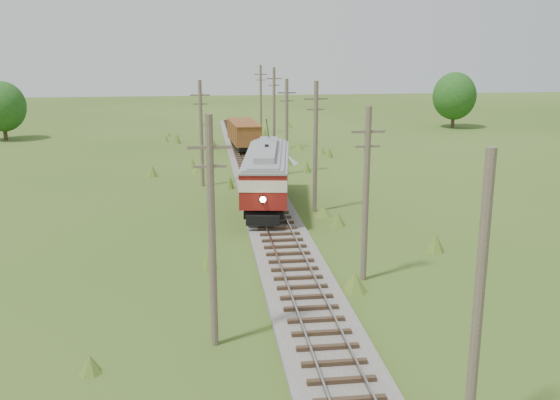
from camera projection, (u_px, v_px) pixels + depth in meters
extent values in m
cube|color=#605B54|center=(265.00, 201.00, 46.02)|extent=(3.60, 96.00, 0.25)
cube|color=#726659|center=(255.00, 196.00, 45.84)|extent=(0.08, 96.00, 0.17)
cube|color=#726659|center=(274.00, 196.00, 46.02)|extent=(0.08, 96.00, 0.17)
cube|color=#2D2116|center=(265.00, 198.00, 45.97)|extent=(2.40, 96.00, 0.16)
cube|color=black|center=(267.00, 194.00, 44.18)|extent=(4.11, 11.78, 0.47)
cube|color=maroon|center=(267.00, 180.00, 43.93)|extent=(4.69, 12.83, 1.15)
cube|color=beige|center=(267.00, 166.00, 43.70)|extent=(4.73, 12.90, 0.73)
cube|color=black|center=(267.00, 166.00, 43.70)|extent=(4.68, 12.35, 0.57)
cube|color=maroon|center=(267.00, 159.00, 43.57)|extent=(4.69, 12.83, 0.31)
cube|color=gray|center=(267.00, 154.00, 43.48)|extent=(4.77, 12.97, 0.40)
cube|color=gray|center=(267.00, 149.00, 43.40)|extent=(2.65, 9.50, 0.42)
sphere|color=#FFF2BF|center=(263.00, 199.00, 37.73)|extent=(0.38, 0.38, 0.38)
cylinder|color=black|center=(268.00, 129.00, 44.93)|extent=(0.76, 4.83, 2.02)
cylinder|color=black|center=(252.00, 212.00, 39.61)|extent=(0.24, 0.85, 0.84)
cylinder|color=black|center=(276.00, 212.00, 39.58)|extent=(0.24, 0.85, 0.84)
cylinder|color=black|center=(259.00, 180.00, 48.81)|extent=(0.24, 0.85, 0.84)
cylinder|color=black|center=(279.00, 180.00, 48.78)|extent=(0.24, 0.85, 0.84)
cube|color=black|center=(244.00, 144.00, 66.74)|extent=(2.59, 7.33, 0.50)
cube|color=brown|center=(244.00, 132.00, 66.43)|extent=(3.17, 8.17, 2.00)
cube|color=brown|center=(244.00, 122.00, 66.17)|extent=(3.23, 8.33, 0.12)
cylinder|color=black|center=(240.00, 147.00, 64.30)|extent=(0.18, 0.81, 0.80)
cylinder|color=black|center=(254.00, 147.00, 64.59)|extent=(0.18, 0.81, 0.80)
cylinder|color=black|center=(234.00, 140.00, 68.86)|extent=(0.18, 0.81, 0.80)
cylinder|color=black|center=(248.00, 140.00, 69.15)|extent=(0.18, 0.81, 0.80)
cone|color=gray|center=(281.00, 156.00, 61.45)|extent=(3.10, 3.10, 1.16)
cone|color=gray|center=(290.00, 160.00, 60.67)|extent=(1.74, 1.74, 0.68)
cylinder|color=brown|center=(479.00, 302.00, 17.45)|extent=(0.30, 0.30, 8.80)
cylinder|color=brown|center=(366.00, 196.00, 30.00)|extent=(0.30, 0.30, 8.60)
cube|color=brown|center=(368.00, 132.00, 29.24)|extent=(1.60, 0.12, 0.12)
cube|color=brown|center=(368.00, 146.00, 29.41)|extent=(1.20, 0.10, 0.10)
cylinder|color=brown|center=(315.00, 148.00, 42.44)|extent=(0.30, 0.30, 9.00)
cube|color=brown|center=(316.00, 99.00, 41.63)|extent=(1.60, 0.12, 0.12)
cube|color=brown|center=(316.00, 109.00, 41.81)|extent=(1.20, 0.10, 0.10)
cylinder|color=brown|center=(287.00, 127.00, 55.00)|extent=(0.30, 0.30, 8.40)
cube|color=brown|center=(287.00, 93.00, 54.26)|extent=(1.60, 0.12, 0.12)
cube|color=brown|center=(287.00, 101.00, 54.43)|extent=(1.20, 0.10, 0.10)
cylinder|color=brown|center=(274.00, 109.00, 67.49)|extent=(0.30, 0.30, 8.90)
cube|color=brown|center=(274.00, 79.00, 66.69)|extent=(1.60, 0.12, 0.12)
cube|color=brown|center=(274.00, 85.00, 66.86)|extent=(1.20, 0.10, 0.10)
cylinder|color=brown|center=(261.00, 99.00, 79.99)|extent=(0.30, 0.30, 8.70)
cube|color=brown|center=(261.00, 74.00, 79.21)|extent=(1.60, 0.12, 0.12)
cube|color=brown|center=(261.00, 80.00, 79.39)|extent=(1.20, 0.10, 0.10)
cylinder|color=brown|center=(212.00, 235.00, 23.27)|extent=(0.30, 0.30, 9.00)
cube|color=brown|center=(209.00, 147.00, 22.46)|extent=(1.60, 0.12, 0.12)
cube|color=brown|center=(210.00, 166.00, 22.64)|extent=(1.20, 0.10, 0.10)
cylinder|color=brown|center=(201.00, 134.00, 50.21)|extent=(0.30, 0.30, 8.60)
cube|color=brown|center=(200.00, 95.00, 49.45)|extent=(1.60, 0.12, 0.12)
cube|color=brown|center=(200.00, 104.00, 49.62)|extent=(1.20, 0.10, 0.10)
cylinder|color=#38281C|center=(5.00, 130.00, 75.06)|extent=(0.50, 0.50, 2.34)
ellipsoid|color=#194615|center=(2.00, 106.00, 74.36)|extent=(5.46, 5.46, 6.01)
cylinder|color=#38281C|center=(453.00, 119.00, 85.92)|extent=(0.50, 0.50, 2.52)
ellipsoid|color=#194615|center=(454.00, 96.00, 85.17)|extent=(5.88, 5.88, 6.47)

